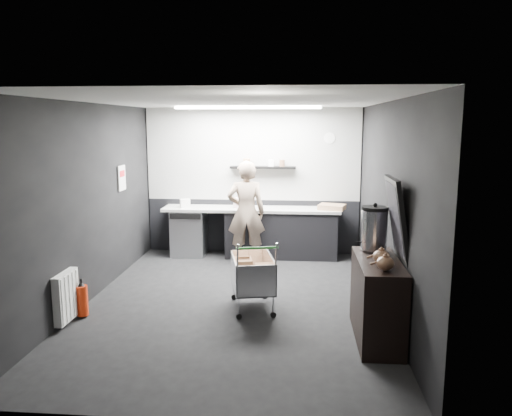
{
  "coord_description": "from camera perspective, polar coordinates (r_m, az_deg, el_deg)",
  "views": [
    {
      "loc": [
        0.84,
        -6.45,
        2.44
      ],
      "look_at": [
        0.26,
        0.4,
        1.25
      ],
      "focal_mm": 35.0,
      "sensor_mm": 36.0,
      "label": 1
    }
  ],
  "objects": [
    {
      "name": "floor",
      "position": [
        6.95,
        -2.47,
        -10.74
      ],
      "size": [
        5.5,
        5.5,
        0.0
      ],
      "primitive_type": "plane",
      "color": "black",
      "rests_on": "ground"
    },
    {
      "name": "ceiling",
      "position": [
        6.51,
        -2.65,
        12.11
      ],
      "size": [
        5.5,
        5.5,
        0.0
      ],
      "primitive_type": "plane",
      "rotation": [
        3.14,
        0.0,
        0.0
      ],
      "color": "white",
      "rests_on": "wall_back"
    },
    {
      "name": "wall_back",
      "position": [
        9.3,
        -0.38,
        3.09
      ],
      "size": [
        5.5,
        0.0,
        5.5
      ],
      "primitive_type": "plane",
      "rotation": [
        1.57,
        0.0,
        0.0
      ],
      "color": "black",
      "rests_on": "floor"
    },
    {
      "name": "wall_front",
      "position": [
        3.95,
        -7.71,
        -6.26
      ],
      "size": [
        5.5,
        0.0,
        5.5
      ],
      "primitive_type": "plane",
      "rotation": [
        -1.57,
        0.0,
        0.0
      ],
      "color": "black",
      "rests_on": "floor"
    },
    {
      "name": "wall_left",
      "position": [
        7.13,
        -18.7,
        0.52
      ],
      "size": [
        0.0,
        5.5,
        5.5
      ],
      "primitive_type": "plane",
      "rotation": [
        1.57,
        0.0,
        1.57
      ],
      "color": "black",
      "rests_on": "floor"
    },
    {
      "name": "wall_right",
      "position": [
        6.64,
        14.81,
        0.06
      ],
      "size": [
        0.0,
        5.5,
        5.5
      ],
      "primitive_type": "plane",
      "rotation": [
        1.57,
        0.0,
        -1.57
      ],
      "color": "black",
      "rests_on": "floor"
    },
    {
      "name": "kitchen_wall_panel",
      "position": [
        9.24,
        -0.4,
        6.16
      ],
      "size": [
        3.95,
        0.02,
        1.7
      ],
      "primitive_type": "cube",
      "color": "#B0B1AC",
      "rests_on": "wall_back"
    },
    {
      "name": "dado_panel",
      "position": [
        9.42,
        -0.39,
        -2.06
      ],
      "size": [
        3.95,
        0.02,
        1.0
      ],
      "primitive_type": "cube",
      "color": "black",
      "rests_on": "wall_back"
    },
    {
      "name": "floating_shelf",
      "position": [
        9.13,
        0.8,
        4.67
      ],
      "size": [
        1.2,
        0.22,
        0.04
      ],
      "primitive_type": "cube",
      "color": "black",
      "rests_on": "wall_back"
    },
    {
      "name": "wall_clock",
      "position": [
        9.19,
        8.4,
        7.91
      ],
      "size": [
        0.2,
        0.03,
        0.2
      ],
      "primitive_type": "cylinder",
      "rotation": [
        1.57,
        0.0,
        0.0
      ],
      "color": "white",
      "rests_on": "wall_back"
    },
    {
      "name": "poster",
      "position": [
        8.3,
        -15.1,
        3.33
      ],
      "size": [
        0.02,
        0.3,
        0.4
      ],
      "primitive_type": "cube",
      "color": "white",
      "rests_on": "wall_left"
    },
    {
      "name": "poster_red_band",
      "position": [
        8.29,
        -15.09,
        3.81
      ],
      "size": [
        0.02,
        0.22,
        0.1
      ],
      "primitive_type": "cube",
      "color": "red",
      "rests_on": "poster"
    },
    {
      "name": "radiator",
      "position": [
        6.55,
        -20.88,
        -9.44
      ],
      "size": [
        0.1,
        0.5,
        0.6
      ],
      "primitive_type": "cube",
      "color": "white",
      "rests_on": "wall_left"
    },
    {
      "name": "ceiling_strip",
      "position": [
        8.35,
        -0.97,
        11.4
      ],
      "size": [
        2.4,
        0.2,
        0.04
      ],
      "primitive_type": "cube",
      "color": "white",
      "rests_on": "ceiling"
    },
    {
      "name": "prep_counter",
      "position": [
        9.12,
        0.28,
        -2.74
      ],
      "size": [
        3.2,
        0.61,
        0.9
      ],
      "color": "black",
      "rests_on": "floor"
    },
    {
      "name": "person",
      "position": [
        8.61,
        -1.13,
        -0.51
      ],
      "size": [
        0.69,
        0.49,
        1.79
      ],
      "primitive_type": "imported",
      "rotation": [
        0.0,
        0.0,
        3.24
      ],
      "color": "beige",
      "rests_on": "floor"
    },
    {
      "name": "shopping_cart",
      "position": [
        6.6,
        -0.42,
        -7.71
      ],
      "size": [
        0.68,
        0.97,
        0.95
      ],
      "color": "silver",
      "rests_on": "floor"
    },
    {
      "name": "sideboard",
      "position": [
        5.86,
        13.77,
        -8.91
      ],
      "size": [
        0.53,
        1.23,
        1.84
      ],
      "color": "black",
      "rests_on": "floor"
    },
    {
      "name": "fire_extinguisher",
      "position": [
        6.75,
        -19.26,
        -9.83
      ],
      "size": [
        0.14,
        0.14,
        0.48
      ],
      "color": "red",
      "rests_on": "floor"
    },
    {
      "name": "cardboard_box",
      "position": [
        8.97,
        8.66,
        0.11
      ],
      "size": [
        0.53,
        0.46,
        0.09
      ],
      "primitive_type": "cube",
      "rotation": [
        0.0,
        0.0,
        -0.29
      ],
      "color": "#A67C58",
      "rests_on": "prep_counter"
    },
    {
      "name": "pink_tub",
      "position": [
        9.05,
        -2.05,
        0.61
      ],
      "size": [
        0.18,
        0.18,
        0.18
      ],
      "primitive_type": "cylinder",
      "color": "silver",
      "rests_on": "prep_counter"
    },
    {
      "name": "white_container",
      "position": [
        9.17,
        -8.11,
        0.54
      ],
      "size": [
        0.21,
        0.19,
        0.15
      ],
      "primitive_type": "cube",
      "rotation": [
        0.0,
        0.0,
        0.38
      ],
      "color": "white",
      "rests_on": "prep_counter"
    }
  ]
}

